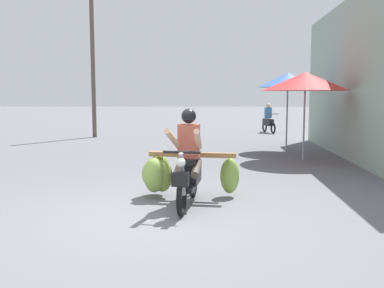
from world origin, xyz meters
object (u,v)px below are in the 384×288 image
(motorbike_distant_ahead_left, at_px, (268,121))
(motorbike_main_loaded, at_px, (177,170))
(market_umbrella_near_shop, at_px, (288,80))
(utility_pole, at_px, (93,62))
(market_umbrella_further_along, at_px, (305,81))

(motorbike_distant_ahead_left, bearing_deg, motorbike_main_loaded, -102.85)
(motorbike_distant_ahead_left, relative_size, market_umbrella_near_shop, 0.63)
(market_umbrella_near_shop, xyz_separation_m, utility_pole, (-7.50, 4.03, 0.92))
(market_umbrella_near_shop, distance_m, utility_pole, 8.56)
(utility_pole, bearing_deg, market_umbrella_near_shop, -28.28)
(motorbike_main_loaded, relative_size, market_umbrella_near_shop, 0.75)
(motorbike_main_loaded, relative_size, utility_pole, 0.29)
(market_umbrella_near_shop, xyz_separation_m, market_umbrella_further_along, (0.16, -1.98, -0.11))
(motorbike_distant_ahead_left, xyz_separation_m, market_umbrella_further_along, (-0.02, -8.70, 1.59))
(motorbike_distant_ahead_left, xyz_separation_m, market_umbrella_near_shop, (-0.18, -6.72, 1.70))
(motorbike_distant_ahead_left, distance_m, utility_pole, 8.55)
(motorbike_distant_ahead_left, bearing_deg, market_umbrella_further_along, -90.14)
(motorbike_distant_ahead_left, height_order, utility_pole, utility_pole)
(market_umbrella_near_shop, height_order, utility_pole, utility_pole)
(motorbike_main_loaded, height_order, market_umbrella_further_along, market_umbrella_further_along)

